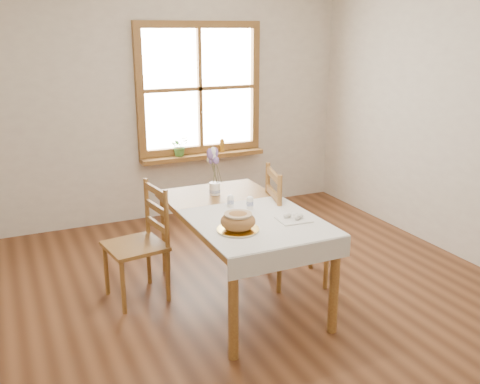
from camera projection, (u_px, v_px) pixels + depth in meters
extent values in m
plane|color=brown|center=(256.00, 314.00, 4.10)|extent=(5.00, 5.00, 0.00)
cube|color=beige|center=(156.00, 104.00, 5.88)|extent=(4.50, 0.10, 2.60)
cube|color=olive|center=(198.00, 24.00, 5.80)|extent=(1.46, 0.08, 0.08)
cube|color=olive|center=(201.00, 149.00, 6.21)|extent=(1.46, 0.08, 0.08)
cube|color=olive|center=(140.00, 92.00, 5.73)|extent=(0.08, 0.08, 1.30)
cube|color=olive|center=(255.00, 86.00, 6.28)|extent=(0.08, 0.08, 1.30)
cube|color=olive|center=(200.00, 89.00, 6.01)|extent=(0.04, 0.06, 1.30)
cube|color=olive|center=(200.00, 89.00, 6.01)|extent=(1.30, 0.06, 0.04)
cube|color=white|center=(199.00, 88.00, 6.03)|extent=(1.30, 0.01, 1.30)
cube|color=olive|center=(203.00, 156.00, 6.18)|extent=(1.46, 0.20, 0.05)
cube|color=olive|center=(240.00, 214.00, 4.14)|extent=(0.90, 1.60, 0.05)
cylinder|color=olive|center=(233.00, 311.00, 3.46)|extent=(0.07, 0.07, 0.70)
cylinder|color=olive|center=(334.00, 288.00, 3.77)|extent=(0.07, 0.07, 0.70)
cylinder|color=olive|center=(165.00, 234.00, 4.74)|extent=(0.07, 0.07, 0.70)
cylinder|color=olive|center=(245.00, 222.00, 5.05)|extent=(0.07, 0.07, 0.70)
cube|color=white|center=(258.00, 222.00, 3.87)|extent=(0.91, 0.99, 0.01)
cylinder|color=white|center=(238.00, 230.00, 3.69)|extent=(0.32, 0.32, 0.02)
ellipsoid|color=#B07D3E|center=(238.00, 220.00, 3.67)|extent=(0.24, 0.24, 0.13)
cube|color=white|center=(294.00, 219.00, 3.90)|extent=(0.24, 0.21, 0.01)
cylinder|color=white|center=(230.00, 201.00, 4.18)|extent=(0.06, 0.06, 0.10)
cylinder|color=white|center=(250.00, 202.00, 4.13)|extent=(0.06, 0.06, 0.10)
cylinder|color=white|center=(215.00, 189.00, 4.50)|extent=(0.09, 0.09, 0.10)
imported|color=#3C6E2C|center=(180.00, 148.00, 6.03)|extent=(0.26, 0.28, 0.17)
cylinder|color=#A66E1E|center=(222.00, 145.00, 6.24)|extent=(0.07, 0.07, 0.16)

